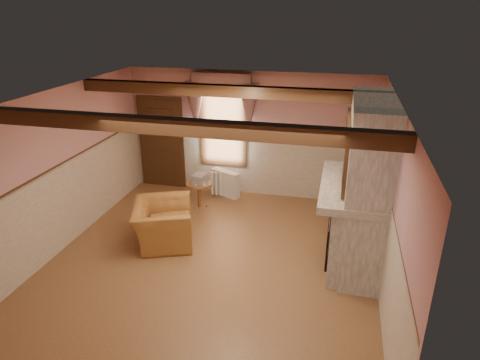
% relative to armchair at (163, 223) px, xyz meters
% --- Properties ---
extents(floor, '(5.50, 6.00, 0.01)m').
position_rel_armchair_xyz_m(floor, '(1.05, -0.42, -0.38)').
color(floor, brown).
rests_on(floor, ground).
extents(ceiling, '(5.50, 6.00, 0.01)m').
position_rel_armchair_xyz_m(ceiling, '(1.05, -0.42, 2.42)').
color(ceiling, silver).
rests_on(ceiling, wall_back).
extents(wall_back, '(5.50, 0.02, 2.80)m').
position_rel_armchair_xyz_m(wall_back, '(1.05, 2.58, 1.02)').
color(wall_back, tan).
rests_on(wall_back, floor).
extents(wall_front, '(5.50, 0.02, 2.80)m').
position_rel_armchair_xyz_m(wall_front, '(1.05, -3.42, 1.02)').
color(wall_front, tan).
rests_on(wall_front, floor).
extents(wall_left, '(0.02, 6.00, 2.80)m').
position_rel_armchair_xyz_m(wall_left, '(-1.70, -0.42, 1.02)').
color(wall_left, tan).
rests_on(wall_left, floor).
extents(wall_right, '(0.02, 6.00, 2.80)m').
position_rel_armchair_xyz_m(wall_right, '(3.80, -0.42, 1.02)').
color(wall_right, tan).
rests_on(wall_right, floor).
extents(wainscot, '(5.50, 6.00, 1.50)m').
position_rel_armchair_xyz_m(wainscot, '(1.05, -0.42, 0.37)').
color(wainscot, beige).
rests_on(wainscot, floor).
extents(chair_rail, '(5.50, 6.00, 0.08)m').
position_rel_armchair_xyz_m(chair_rail, '(1.05, -0.42, 1.12)').
color(chair_rail, black).
rests_on(chair_rail, wainscot).
extents(firebox, '(0.20, 0.95, 0.90)m').
position_rel_armchair_xyz_m(firebox, '(3.05, 0.18, 0.07)').
color(firebox, black).
rests_on(firebox, floor).
extents(armchair, '(1.37, 1.46, 0.76)m').
position_rel_armchair_xyz_m(armchair, '(0.00, 0.00, 0.00)').
color(armchair, '#9E662D').
rests_on(armchair, floor).
extents(side_table, '(0.66, 0.66, 0.55)m').
position_rel_armchair_xyz_m(side_table, '(0.16, 1.59, -0.11)').
color(side_table, brown).
rests_on(side_table, floor).
extents(book_stack, '(0.30, 0.35, 0.20)m').
position_rel_armchair_xyz_m(book_stack, '(0.18, 1.59, 0.27)').
color(book_stack, '#B7AD8C').
rests_on(book_stack, side_table).
extents(radiator, '(0.71, 0.46, 0.60)m').
position_rel_armchair_xyz_m(radiator, '(0.56, 2.28, -0.08)').
color(radiator, silver).
rests_on(radiator, floor).
extents(bowl, '(0.34, 0.34, 0.08)m').
position_rel_armchair_xyz_m(bowl, '(3.30, -0.01, 1.08)').
color(bowl, brown).
rests_on(bowl, mantel).
extents(mantel_clock, '(0.14, 0.24, 0.20)m').
position_rel_armchair_xyz_m(mantel_clock, '(3.30, 0.99, 1.14)').
color(mantel_clock, '#31200D').
rests_on(mantel_clock, mantel).
extents(oil_lamp, '(0.11, 0.11, 0.28)m').
position_rel_armchair_xyz_m(oil_lamp, '(3.30, 0.50, 1.18)').
color(oil_lamp, '#C17836').
rests_on(oil_lamp, mantel).
extents(candle_red, '(0.06, 0.06, 0.16)m').
position_rel_armchair_xyz_m(candle_red, '(3.30, -0.61, 1.12)').
color(candle_red, maroon).
rests_on(candle_red, mantel).
extents(jar_yellow, '(0.06, 0.06, 0.12)m').
position_rel_armchair_xyz_m(jar_yellow, '(3.30, -0.40, 1.10)').
color(jar_yellow, gold).
rests_on(jar_yellow, mantel).
extents(fireplace, '(0.85, 2.00, 2.80)m').
position_rel_armchair_xyz_m(fireplace, '(3.48, 0.18, 1.02)').
color(fireplace, gray).
rests_on(fireplace, floor).
extents(mantel, '(1.05, 2.05, 0.12)m').
position_rel_armchair_xyz_m(mantel, '(3.30, 0.18, 0.98)').
color(mantel, gray).
rests_on(mantel, fireplace).
extents(overmantel_mirror, '(0.06, 1.44, 1.04)m').
position_rel_armchair_xyz_m(overmantel_mirror, '(3.11, 0.18, 1.59)').
color(overmantel_mirror, silver).
rests_on(overmantel_mirror, fireplace).
extents(door, '(1.10, 0.10, 2.10)m').
position_rel_armchair_xyz_m(door, '(-1.05, 2.52, 0.67)').
color(door, black).
rests_on(door, floor).
extents(window, '(1.06, 0.08, 2.02)m').
position_rel_armchair_xyz_m(window, '(0.45, 2.55, 1.27)').
color(window, white).
rests_on(window, wall_back).
extents(window_drapes, '(1.30, 0.14, 1.40)m').
position_rel_armchair_xyz_m(window_drapes, '(0.45, 2.46, 1.87)').
color(window_drapes, gray).
rests_on(window_drapes, wall_back).
extents(ceiling_beam_front, '(5.50, 0.18, 0.20)m').
position_rel_armchair_xyz_m(ceiling_beam_front, '(1.05, -1.62, 2.32)').
color(ceiling_beam_front, black).
rests_on(ceiling_beam_front, ceiling).
extents(ceiling_beam_back, '(5.50, 0.18, 0.20)m').
position_rel_armchair_xyz_m(ceiling_beam_back, '(1.05, 0.78, 2.32)').
color(ceiling_beam_back, black).
rests_on(ceiling_beam_back, ceiling).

